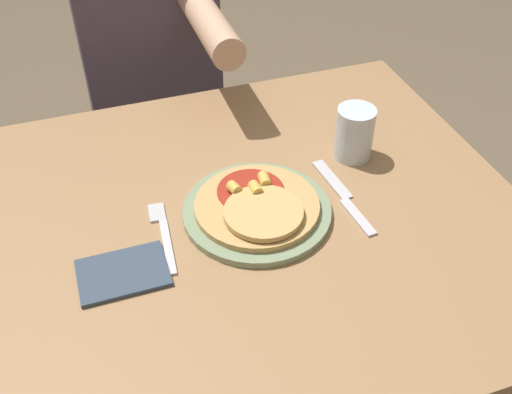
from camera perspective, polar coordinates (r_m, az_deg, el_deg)
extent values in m
cube|color=#9E754C|center=(1.07, 0.09, -2.23)|extent=(0.96, 0.87, 0.03)
cylinder|color=#9E754C|center=(1.59, -19.07, -6.82)|extent=(0.06, 0.06, 0.74)
cylinder|color=#9E754C|center=(1.71, 9.29, -0.36)|extent=(0.06, 0.06, 0.74)
cylinder|color=gray|center=(1.06, 0.00, -1.35)|extent=(0.26, 0.26, 0.01)
cylinder|color=tan|center=(1.05, 0.00, -0.82)|extent=(0.22, 0.22, 0.01)
cylinder|color=#9E2819|center=(1.07, -0.57, 0.60)|extent=(0.12, 0.12, 0.00)
cylinder|color=tan|center=(1.01, 0.64, -1.49)|extent=(0.14, 0.14, 0.01)
cylinder|color=gold|center=(1.06, -2.11, 0.85)|extent=(0.03, 0.03, 0.02)
cylinder|color=gold|center=(1.05, -0.05, 0.80)|extent=(0.02, 0.03, 0.02)
cylinder|color=gold|center=(1.07, 0.81, 1.65)|extent=(0.02, 0.03, 0.02)
cube|color=silver|center=(1.01, -8.41, -4.66)|extent=(0.03, 0.13, 0.00)
cube|color=silver|center=(1.08, -9.42, -1.49)|extent=(0.03, 0.05, 0.00)
cube|color=silver|center=(1.07, 9.67, -1.88)|extent=(0.03, 0.10, 0.00)
cube|color=silver|center=(1.14, 7.24, 1.68)|extent=(0.03, 0.12, 0.00)
cylinder|color=silver|center=(1.18, 9.35, 6.02)|extent=(0.07, 0.07, 0.11)
cube|color=#38475B|center=(0.98, -12.56, -7.07)|extent=(0.14, 0.10, 0.01)
cylinder|color=#2D2D38|center=(1.89, -10.67, -0.50)|extent=(0.11, 0.11, 0.51)
cylinder|color=#2D2D38|center=(1.90, -6.25, 0.47)|extent=(0.11, 0.11, 0.51)
cube|color=#4C4256|center=(1.60, -10.38, 14.71)|extent=(0.33, 0.22, 0.56)
cylinder|color=tan|center=(1.33, -4.48, 16.16)|extent=(0.07, 0.30, 0.07)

